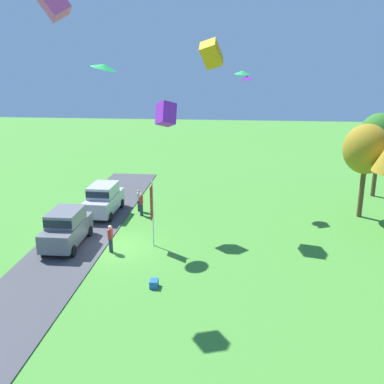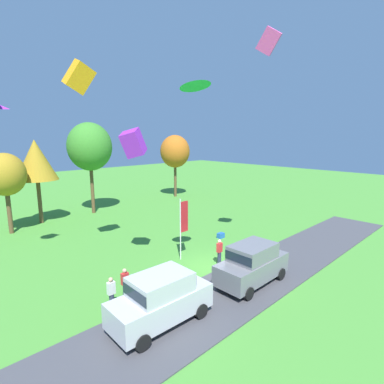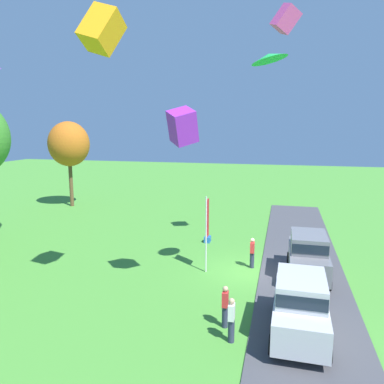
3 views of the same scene
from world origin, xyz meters
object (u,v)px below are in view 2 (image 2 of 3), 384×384
at_px(tree_lone_near, 36,160).
at_px(tree_far_left, 90,147).
at_px(car_suv_mid_row, 252,262).
at_px(kite_box_high_left, 79,77).
at_px(tree_far_right, 5,175).
at_px(car_suv_near_entrance, 161,297).
at_px(flag_banner, 183,221).
at_px(cooler_box, 221,235).
at_px(person_watching_sky, 219,252).
at_px(person_on_lawn, 111,294).
at_px(tree_left_of_center, 175,152).
at_px(kite_box_trailing_tail, 133,143).
at_px(kite_delta_high_right, 195,84).
at_px(person_beside_suv, 125,284).
at_px(kite_box_mid_center, 269,41).

distance_m(tree_lone_near, tree_far_left, 5.47).
bearing_deg(car_suv_mid_row, kite_box_high_left, 122.50).
height_order(tree_far_right, kite_box_high_left, kite_box_high_left).
xyz_separation_m(car_suv_near_entrance, tree_far_right, (-1.47, 18.87, 3.73)).
relative_size(car_suv_mid_row, tree_far_right, 0.67).
xyz_separation_m(tree_lone_near, flag_banner, (4.12, -15.69, -3.33)).
height_order(tree_far_right, cooler_box, tree_far_right).
bearing_deg(person_watching_sky, person_on_lawn, 179.20).
relative_size(person_watching_sky, cooler_box, 3.05).
bearing_deg(tree_left_of_center, tree_far_right, -173.57).
bearing_deg(person_on_lawn, kite_box_trailing_tail, 39.79).
bearing_deg(tree_left_of_center, kite_delta_high_right, -128.15).
xyz_separation_m(person_watching_sky, cooler_box, (4.04, 3.36, -0.68)).
relative_size(person_watching_sky, kite_box_trailing_tail, 1.24).
relative_size(person_beside_suv, kite_box_trailing_tail, 1.24).
distance_m(car_suv_mid_row, kite_box_trailing_tail, 9.45).
bearing_deg(kite_box_trailing_tail, tree_far_right, 104.88).
bearing_deg(tree_left_of_center, car_suv_near_entrance, -131.89).
bearing_deg(flag_banner, kite_delta_high_right, -121.93).
distance_m(car_suv_mid_row, tree_far_right, 21.17).
relative_size(tree_far_left, kite_box_trailing_tail, 6.93).
height_order(car_suv_near_entrance, flag_banner, flag_banner).
height_order(tree_far_right, flag_banner, tree_far_right).
relative_size(person_on_lawn, person_beside_suv, 1.00).
relative_size(tree_far_right, tree_far_left, 0.71).
relative_size(car_suv_near_entrance, person_beside_suv, 2.71).
relative_size(tree_far_right, kite_delta_high_right, 4.28).
distance_m(person_watching_sky, person_on_lawn, 7.59).
xyz_separation_m(person_beside_suv, tree_lone_near, (1.52, 17.59, 5.10)).
relative_size(car_suv_mid_row, flag_banner, 1.10).
height_order(person_on_lawn, tree_far_right, tree_far_right).
bearing_deg(person_beside_suv, kite_box_mid_center, -10.84).
relative_size(car_suv_near_entrance, person_watching_sky, 2.71).
relative_size(car_suv_near_entrance, tree_left_of_center, 0.56).
bearing_deg(person_beside_suv, person_on_lawn, -158.47).
relative_size(cooler_box, kite_delta_high_right, 0.35).
relative_size(tree_far_right, kite_box_trailing_tail, 4.95).
bearing_deg(kite_box_trailing_tail, kite_box_high_left, 121.08).
distance_m(tree_lone_near, cooler_box, 18.26).
height_order(person_beside_suv, kite_box_high_left, kite_box_high_left).
bearing_deg(kite_box_high_left, car_suv_near_entrance, -93.65).
bearing_deg(person_on_lawn, car_suv_near_entrance, -66.55).
bearing_deg(person_beside_suv, flag_banner, 18.56).
distance_m(tree_far_left, kite_delta_high_right, 19.54).
bearing_deg(flag_banner, kite_box_high_left, 147.62).
bearing_deg(person_watching_sky, kite_delta_high_right, -166.50).
bearing_deg(cooler_box, kite_box_trailing_tail, -176.21).
distance_m(flag_banner, kite_box_high_left, 10.69).
bearing_deg(kite_box_trailing_tail, car_suv_mid_row, -56.83).
relative_size(car_suv_mid_row, kite_box_mid_center, 3.50).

